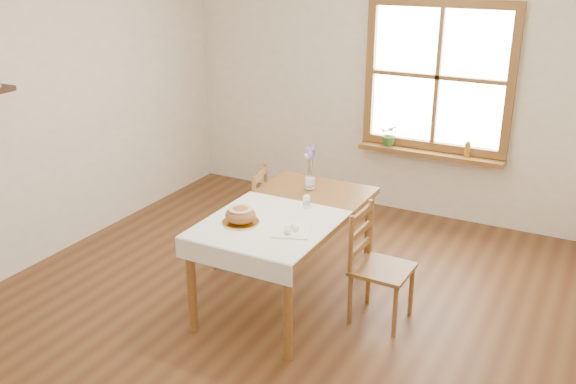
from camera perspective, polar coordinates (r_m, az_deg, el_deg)
name	(u,v)px	position (r m, az deg, el deg)	size (l,w,h in m)	color
ground	(270,314)	(5.00, -1.64, -10.79)	(5.00, 5.00, 0.00)	brown
room_walls	(267,94)	(4.35, -1.87, 8.71)	(4.60, 5.10, 2.65)	white
window	(438,77)	(6.47, 13.19, 9.93)	(1.46, 0.08, 1.46)	olive
window_sill	(430,154)	(6.59, 12.49, 3.35)	(1.46, 0.20, 0.05)	olive
dining_table	(288,221)	(4.92, 0.00, -2.56)	(0.90, 1.60, 0.75)	olive
table_linen	(268,224)	(4.64, -1.76, -2.86)	(0.91, 0.99, 0.01)	white
chair_left	(240,217)	(5.57, -4.31, -2.20)	(0.41, 0.43, 0.89)	olive
chair_right	(383,267)	(4.77, 8.41, -6.65)	(0.41, 0.43, 0.87)	olive
bread_plate	(241,222)	(4.65, -4.22, -2.70)	(0.26, 0.26, 0.01)	white
bread_loaf	(241,214)	(4.62, -4.24, -1.93)	(0.22, 0.22, 0.12)	#A4693A
egg_napkin	(291,232)	(4.49, 0.31, -3.58)	(0.25, 0.21, 0.01)	white
eggs	(291,229)	(4.47, 0.31, -3.27)	(0.19, 0.17, 0.04)	white
salt_shaker	(306,203)	(4.90, 1.59, -0.94)	(0.04, 0.04, 0.08)	white
pepper_shaker	(306,201)	(4.90, 1.65, -0.81)	(0.06, 0.06, 0.11)	white
flower_vase	(310,184)	(5.30, 1.95, 0.72)	(0.08, 0.08, 0.09)	white
lavender_bouquet	(310,163)	(5.24, 1.98, 2.60)	(0.15, 0.15, 0.28)	#7D5EA7
potted_plant	(390,137)	(6.68, 9.06, 4.83)	(0.21, 0.23, 0.18)	#366D2B
amber_bottle	(467,149)	(6.48, 15.66, 3.72)	(0.06, 0.06, 0.16)	#A86F1F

